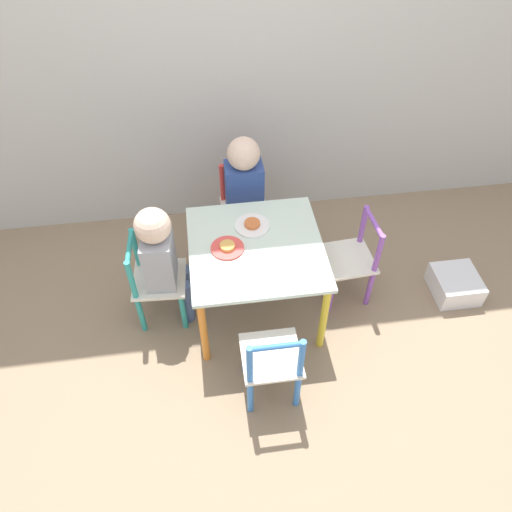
{
  "coord_description": "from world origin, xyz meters",
  "views": [
    {
      "loc": [
        -0.23,
        -1.64,
        2.16
      ],
      "look_at": [
        0.0,
        0.0,
        0.4
      ],
      "focal_mm": 35.0,
      "sensor_mm": 36.0,
      "label": 1
    }
  ],
  "objects": [
    {
      "name": "ground_plane",
      "position": [
        0.0,
        0.0,
        0.0
      ],
      "size": [
        6.0,
        6.0,
        0.0
      ],
      "primitive_type": "plane",
      "color": "#8C755B"
    },
    {
      "name": "kids_table",
      "position": [
        0.0,
        0.0,
        0.4
      ],
      "size": [
        0.64,
        0.64,
        0.47
      ],
      "color": "silver",
      "rests_on": "ground_plane"
    },
    {
      "name": "chair_red",
      "position": [
        -0.0,
        0.51,
        0.25
      ],
      "size": [
        0.26,
        0.26,
        0.51
      ],
      "rotation": [
        0.0,
        0.0,
        0.01
      ],
      "color": "silver",
      "rests_on": "ground_plane"
    },
    {
      "name": "chair_teal",
      "position": [
        -0.51,
        0.03,
        0.25
      ],
      "size": [
        0.28,
        0.28,
        0.51
      ],
      "rotation": [
        0.0,
        0.0,
        1.51
      ],
      "color": "silver",
      "rests_on": "ground_plane"
    },
    {
      "name": "chair_purple",
      "position": [
        0.51,
        0.04,
        0.25
      ],
      "size": [
        0.28,
        0.28,
        0.51
      ],
      "rotation": [
        0.0,
        0.0,
        -1.5
      ],
      "color": "silver",
      "rests_on": "ground_plane"
    },
    {
      "name": "chair_blue",
      "position": [
        -0.0,
        -0.51,
        0.25
      ],
      "size": [
        0.26,
        0.26,
        0.51
      ],
      "rotation": [
        0.0,
        0.0,
        -3.14
      ],
      "color": "silver",
      "rests_on": "ground_plane"
    },
    {
      "name": "child_back",
      "position": [
        -0.0,
        0.45,
        0.46
      ],
      "size": [
        0.2,
        0.22,
        0.75
      ],
      "rotation": [
        0.0,
        0.0,
        0.01
      ],
      "color": "#4C608E",
      "rests_on": "ground_plane"
    },
    {
      "name": "child_left",
      "position": [
        -0.45,
        0.03,
        0.43
      ],
      "size": [
        0.22,
        0.21,
        0.72
      ],
      "rotation": [
        0.0,
        0.0,
        1.51
      ],
      "color": "#4C608E",
      "rests_on": "ground_plane"
    },
    {
      "name": "plate_back",
      "position": [
        0.0,
        0.14,
        0.47
      ],
      "size": [
        0.17,
        0.17,
        0.03
      ],
      "color": "white",
      "rests_on": "kids_table"
    },
    {
      "name": "plate_left",
      "position": [
        -0.14,
        0.0,
        0.47
      ],
      "size": [
        0.16,
        0.16,
        0.03
      ],
      "color": "#E54C47",
      "rests_on": "kids_table"
    },
    {
      "name": "storage_bin",
      "position": [
        1.09,
        -0.05,
        0.06
      ],
      "size": [
        0.23,
        0.25,
        0.13
      ],
      "color": "silver",
      "rests_on": "ground_plane"
    }
  ]
}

